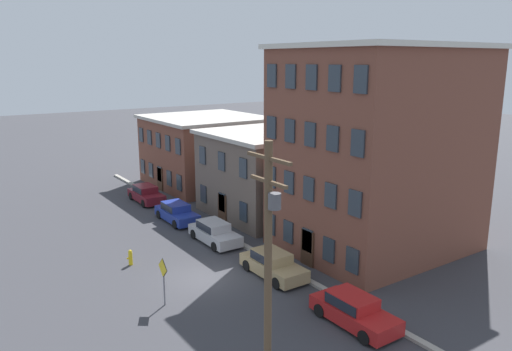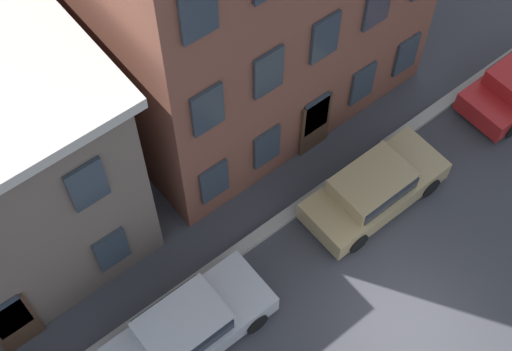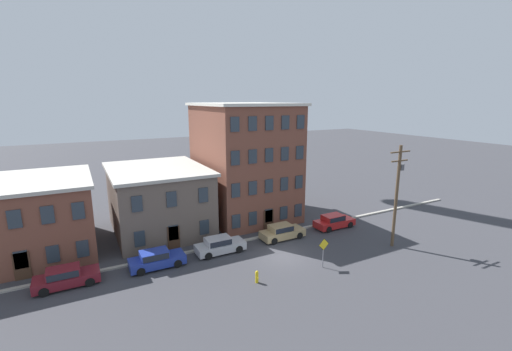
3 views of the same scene
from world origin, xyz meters
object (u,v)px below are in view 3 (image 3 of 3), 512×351
car_silver (219,245)px  car_tan (282,231)px  car_red (334,221)px  utility_pole (397,191)px  car_blue (156,259)px  car_maroon (66,277)px  caution_sign (324,248)px  fire_hydrant (257,277)px

car_silver → car_tan: size_ratio=1.00×
car_silver → car_red: same height
car_red → utility_pole: utility_pole is taller
car_silver → car_blue: bearing=-178.6°
car_silver → car_tan: same height
car_blue → car_red: 18.65m
car_maroon → caution_sign: size_ratio=1.74×
utility_pole → car_silver: bearing=157.3°
car_silver → utility_pole: 16.74m
car_maroon → fire_hydrant: 13.98m
caution_sign → utility_pole: utility_pole is taller
car_maroon → car_red: bearing=-0.1°
car_tan → car_red: (6.48, -0.09, 0.00)m
car_blue → fire_hydrant: (6.09, -5.98, -0.27)m
utility_pole → fire_hydrant: utility_pole is taller
car_silver → utility_pole: (14.85, -6.22, 4.57)m
car_maroon → utility_pole: bearing=-13.1°
car_silver → fire_hydrant: 6.14m
utility_pole → fire_hydrant: bearing=179.6°
car_red → caution_sign: (-6.70, -6.52, 0.94)m
car_silver → fire_hydrant: size_ratio=4.58×
car_maroon → car_tan: 18.63m
car_tan → fire_hydrant: bearing=-134.6°
utility_pole → car_maroon: bearing=166.9°
car_maroon → car_silver: size_ratio=1.00×
fire_hydrant → car_silver: bearing=94.8°
car_silver → car_red: 13.07m
car_silver → caution_sign: 9.18m
car_blue → car_red: same height
utility_pole → fire_hydrant: size_ratio=9.87×
car_silver → caution_sign: size_ratio=1.74×
caution_sign → car_silver: bearing=134.2°
caution_sign → car_maroon: bearing=160.3°
car_maroon → car_tan: same height
car_blue → caution_sign: (11.95, -6.41, 0.94)m
car_maroon → car_blue: same height
car_maroon → car_silver: same height
car_blue → fire_hydrant: car_blue is taller
car_silver → utility_pole: utility_pole is taller
caution_sign → car_tan: bearing=88.1°
car_tan → utility_pole: size_ratio=0.46×
car_tan → utility_pole: utility_pole is taller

